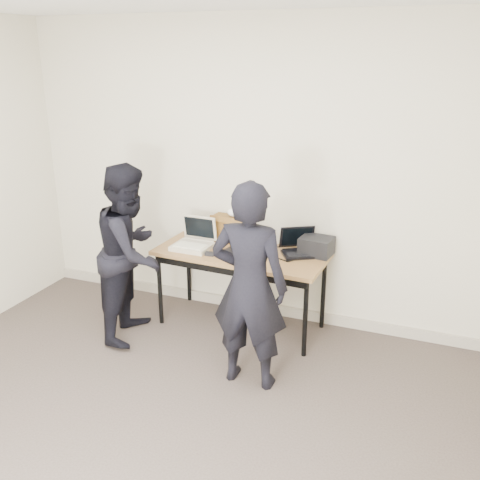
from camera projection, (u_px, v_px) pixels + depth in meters
The scene contains 13 objects.
room at pixel (110, 262), 2.79m from camera, with size 4.60×4.60×2.80m.
desk at pixel (240, 259), 4.70m from camera, with size 1.53×0.72×0.72m.
laptop_beige at pixel (194, 242), 4.78m from camera, with size 0.34×0.33×0.27m.
laptop_center at pixel (239, 249), 4.63m from camera, with size 0.35×0.34×0.22m.
laptop_right at pixel (299, 248), 4.64m from camera, with size 0.41×0.41×0.22m.
leather_satchel at pixel (231, 229), 4.90m from camera, with size 0.38×0.22×0.25m.
tissue at pixel (234, 212), 4.84m from camera, with size 0.13×0.10×0.08m, color white.
equipment_box at pixel (316, 246), 4.61m from camera, with size 0.27×0.23×0.16m, color black.
power_brick at pixel (210, 254), 4.60m from camera, with size 0.08×0.05×0.03m, color black.
cables at pixel (247, 252), 4.68m from camera, with size 1.15×0.43×0.01m.
person_typist at pixel (249, 287), 3.85m from camera, with size 0.57×0.38×1.57m, color black.
person_observer at pixel (131, 252), 4.55m from camera, with size 0.75×0.58×1.53m, color black.
baseboard at pixel (254, 306), 5.19m from camera, with size 4.50×0.03×0.10m, color #A59B88.
Camera 1 is at (1.58, -2.17, 2.39)m, focal length 40.00 mm.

